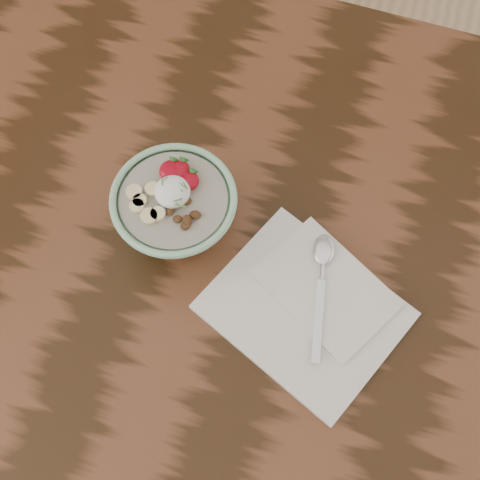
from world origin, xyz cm
name	(u,v)px	position (x,y,z in cm)	size (l,w,h in cm)	color
table	(284,258)	(0.00, 0.00, 65.70)	(160.00, 90.00, 75.00)	black
breakfast_bowl	(176,210)	(-15.39, -3.91, 80.83)	(17.18, 17.18, 11.53)	#92C49B
napkin	(309,306)	(5.96, -9.69, 75.64)	(30.64, 28.07, 1.53)	white
spoon	(323,267)	(6.19, -4.07, 76.94)	(5.79, 18.67, 0.98)	silver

